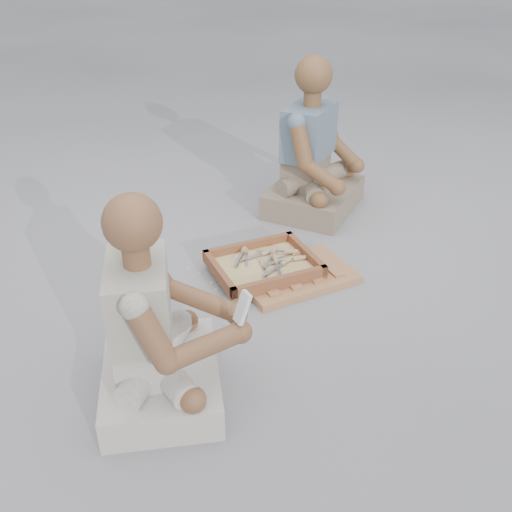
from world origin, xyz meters
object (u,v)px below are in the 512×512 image
tool_tray (264,266)px  companion (313,162)px  carved_panel (295,276)px  craftsman (156,335)px

tool_tray → companion: size_ratio=0.58×
carved_panel → tool_tray: tool_tray is taller
companion → craftsman: bearing=2.4°
carved_panel → craftsman: (-0.88, -0.47, 0.27)m
tool_tray → companion: companion is taller
craftsman → companion: bearing=147.9°
carved_panel → craftsman: size_ratio=0.67×
tool_tray → craftsman: size_ratio=0.64×
companion → carved_panel: bearing=15.6°
carved_panel → companion: bearing=52.3°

